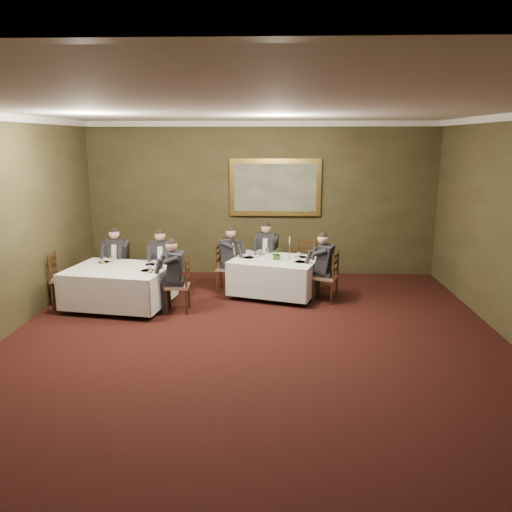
# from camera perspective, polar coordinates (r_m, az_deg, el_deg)

# --- Properties ---
(ground) EXTENTS (10.00, 10.00, 0.00)m
(ground) POSITION_cam_1_polar(r_m,az_deg,el_deg) (7.18, -0.47, -12.40)
(ground) COLOR black
(ground) RESTS_ON ground
(ceiling) EXTENTS (8.00, 10.00, 0.10)m
(ceiling) POSITION_cam_1_polar(r_m,az_deg,el_deg) (6.49, -0.53, 16.70)
(ceiling) COLOR silver
(ceiling) RESTS_ON back_wall
(back_wall) EXTENTS (8.00, 0.10, 3.50)m
(back_wall) POSITION_cam_1_polar(r_m,az_deg,el_deg) (11.55, 0.62, 6.47)
(back_wall) COLOR #342F1A
(back_wall) RESTS_ON ground
(crown_molding) EXTENTS (8.00, 10.00, 0.12)m
(crown_molding) POSITION_cam_1_polar(r_m,az_deg,el_deg) (6.49, -0.53, 16.17)
(crown_molding) COLOR white
(crown_molding) RESTS_ON back_wall
(table_main) EXTENTS (1.97, 1.71, 0.67)m
(table_main) POSITION_cam_1_polar(r_m,az_deg,el_deg) (10.07, 2.15, -2.09)
(table_main) COLOR black
(table_main) RESTS_ON ground
(table_second) EXTENTS (2.03, 1.67, 0.67)m
(table_second) POSITION_cam_1_polar(r_m,az_deg,el_deg) (9.72, -15.34, -3.13)
(table_second) COLOR black
(table_second) RESTS_ON ground
(chair_main_backleft) EXTENTS (0.54, 0.52, 1.00)m
(chair_main_backleft) POSITION_cam_1_polar(r_m,az_deg,el_deg) (11.03, 1.26, -1.61)
(chair_main_backleft) COLOR #876344
(chair_main_backleft) RESTS_ON ground
(diner_main_backleft) EXTENTS (0.52, 0.57, 1.35)m
(diner_main_backleft) POSITION_cam_1_polar(r_m,az_deg,el_deg) (10.96, 1.25, -0.47)
(diner_main_backleft) COLOR black
(diner_main_backleft) RESTS_ON chair_main_backleft
(chair_main_backright) EXTENTS (0.48, 0.46, 1.00)m
(chair_main_backright) POSITION_cam_1_polar(r_m,az_deg,el_deg) (10.80, 5.75, -2.01)
(chair_main_backright) COLOR #876344
(chair_main_backright) RESTS_ON ground
(chair_main_endleft) EXTENTS (0.47, 0.48, 1.00)m
(chair_main_endleft) POSITION_cam_1_polar(r_m,az_deg,el_deg) (10.46, -3.36, -2.46)
(chair_main_endleft) COLOR #876344
(chair_main_endleft) RESTS_ON ground
(diner_main_endleft) EXTENTS (0.52, 0.45, 1.35)m
(diner_main_endleft) POSITION_cam_1_polar(r_m,az_deg,el_deg) (10.40, -3.32, -1.25)
(diner_main_endleft) COLOR black
(diner_main_endleft) RESTS_ON chair_main_endleft
(chair_main_endright) EXTENTS (0.55, 0.56, 1.00)m
(chair_main_endright) POSITION_cam_1_polar(r_m,az_deg,el_deg) (9.87, 7.98, -3.54)
(chair_main_endright) COLOR #876344
(chair_main_endright) RESTS_ON ground
(diner_main_endright) EXTENTS (0.59, 0.54, 1.35)m
(diner_main_endright) POSITION_cam_1_polar(r_m,az_deg,el_deg) (9.81, 7.96, -2.25)
(diner_main_endright) COLOR black
(diner_main_endright) RESTS_ON chair_main_endright
(chair_sec_backleft) EXTENTS (0.47, 0.45, 1.00)m
(chair_sec_backleft) POSITION_cam_1_polar(r_m,az_deg,el_deg) (10.79, -15.42, -2.44)
(chair_sec_backleft) COLOR #876344
(chair_sec_backleft) RESTS_ON ground
(diner_sec_backleft) EXTENTS (0.44, 0.51, 1.35)m
(diner_sec_backleft) POSITION_cam_1_polar(r_m,az_deg,el_deg) (10.72, -15.52, -1.28)
(diner_sec_backleft) COLOR black
(diner_sec_backleft) RESTS_ON chair_sec_backleft
(chair_sec_backright) EXTENTS (0.45, 0.43, 1.00)m
(chair_sec_backright) POSITION_cam_1_polar(r_m,az_deg,el_deg) (10.39, -10.56, -2.78)
(chair_sec_backright) COLOR #876344
(chair_sec_backright) RESTS_ON ground
(diner_sec_backright) EXTENTS (0.43, 0.49, 1.35)m
(diner_sec_backright) POSITION_cam_1_polar(r_m,az_deg,el_deg) (10.32, -10.63, -1.58)
(diner_sec_backright) COLOR black
(diner_sec_backright) RESTS_ON chair_sec_backright
(chair_sec_endright) EXTENTS (0.44, 0.46, 1.00)m
(chair_sec_endright) POSITION_cam_1_polar(r_m,az_deg,el_deg) (9.32, -8.86, -4.58)
(chair_sec_endright) COLOR #876344
(chair_sec_endright) RESTS_ON ground
(diner_sec_endright) EXTENTS (0.50, 0.43, 1.35)m
(diner_sec_endright) POSITION_cam_1_polar(r_m,az_deg,el_deg) (9.25, -8.98, -3.23)
(diner_sec_endright) COLOR black
(diner_sec_endright) RESTS_ON chair_sec_endright
(chair_sec_endleft) EXTENTS (0.46, 0.48, 1.00)m
(chair_sec_endleft) POSITION_cam_1_polar(r_m,az_deg,el_deg) (10.33, -21.07, -3.56)
(chair_sec_endleft) COLOR #876344
(chair_sec_endleft) RESTS_ON ground
(centerpiece) EXTENTS (0.29, 0.27, 0.28)m
(centerpiece) POSITION_cam_1_polar(r_m,az_deg,el_deg) (9.91, 2.42, 0.36)
(centerpiece) COLOR #2D5926
(centerpiece) RESTS_ON table_main
(candlestick) EXTENTS (0.07, 0.07, 0.48)m
(candlestick) POSITION_cam_1_polar(r_m,az_deg,el_deg) (9.94, 3.84, 0.59)
(candlestick) COLOR gold
(candlestick) RESTS_ON table_main
(place_setting_table_main) EXTENTS (0.33, 0.31, 0.14)m
(place_setting_table_main) POSITION_cam_1_polar(r_m,az_deg,el_deg) (10.47, 0.69, 0.46)
(place_setting_table_main) COLOR white
(place_setting_table_main) RESTS_ON table_main
(place_setting_table_second) EXTENTS (0.33, 0.31, 0.14)m
(place_setting_table_second) POSITION_cam_1_polar(r_m,az_deg,el_deg) (10.19, -16.65, -0.45)
(place_setting_table_second) COLOR white
(place_setting_table_second) RESTS_ON table_second
(painting) EXTENTS (2.08, 0.09, 1.30)m
(painting) POSITION_cam_1_polar(r_m,az_deg,el_deg) (11.46, 2.22, 7.83)
(painting) COLOR gold
(painting) RESTS_ON back_wall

